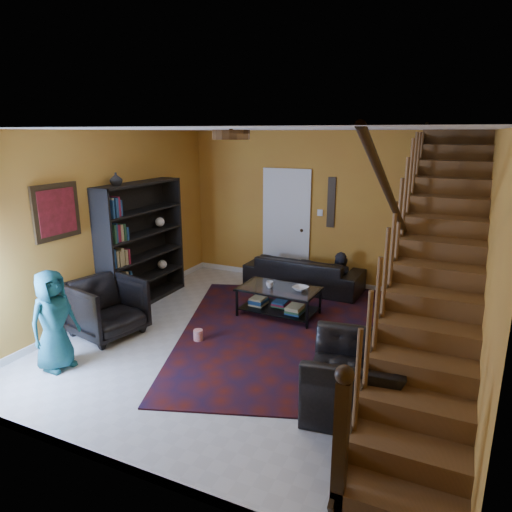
{
  "coord_description": "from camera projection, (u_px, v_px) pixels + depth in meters",
  "views": [
    {
      "loc": [
        2.32,
        -5.21,
        2.76
      ],
      "look_at": [
        -0.26,
        0.4,
        1.08
      ],
      "focal_mm": 32.0,
      "sensor_mm": 36.0,
      "label": 1
    }
  ],
  "objects": [
    {
      "name": "person_adult_a",
      "position": [
        339.0,
        285.0,
        8.06
      ],
      "size": [
        0.45,
        0.31,
        1.21
      ],
      "primitive_type": "imported",
      "rotation": [
        0.0,
        0.0,
        3.18
      ],
      "color": "black",
      "rests_on": "sofa"
    },
    {
      "name": "wall_hanging",
      "position": [
        331.0,
        202.0,
        8.16
      ],
      "size": [
        0.14,
        0.03,
        0.9
      ],
      "primitive_type": "cube",
      "color": "black",
      "rests_on": "room"
    },
    {
      "name": "floor",
      "position": [
        261.0,
        342.0,
        6.23
      ],
      "size": [
        5.5,
        5.5,
        0.0
      ],
      "primitive_type": "plane",
      "color": "beige",
      "rests_on": "ground"
    },
    {
      "name": "door",
      "position": [
        286.0,
        227.0,
        8.63
      ],
      "size": [
        0.82,
        0.05,
        2.05
      ],
      "primitive_type": "cube",
      "color": "silver",
      "rests_on": "floor"
    },
    {
      "name": "bowl",
      "position": [
        300.0,
        288.0,
        6.88
      ],
      "size": [
        0.28,
        0.28,
        0.06
      ],
      "primitive_type": "imported",
      "rotation": [
        0.0,
        0.0,
        -0.26
      ],
      "color": "#999999",
      "rests_on": "coffee_table"
    },
    {
      "name": "armchair_right",
      "position": [
        355.0,
        378.0,
        4.63
      ],
      "size": [
        1.09,
        1.2,
        0.71
      ],
      "primitive_type": "imported",
      "rotation": [
        0.0,
        0.0,
        -1.44
      ],
      "color": "black",
      "rests_on": "floor"
    },
    {
      "name": "ceiling_fixture",
      "position": [
        231.0,
        135.0,
        4.81
      ],
      "size": [
        0.4,
        0.4,
        0.1
      ],
      "primitive_type": "cylinder",
      "color": "#3F2814",
      "rests_on": "room"
    },
    {
      "name": "bookshelf",
      "position": [
        143.0,
        246.0,
        7.47
      ],
      "size": [
        0.35,
        1.8,
        2.0
      ],
      "color": "black",
      "rests_on": "floor"
    },
    {
      "name": "rug",
      "position": [
        307.0,
        334.0,
        6.45
      ],
      "size": [
        4.62,
        4.93,
        0.02
      ],
      "primitive_type": "cube",
      "rotation": [
        0.0,
        0.0,
        0.33
      ],
      "color": "#41110B",
      "rests_on": "floor"
    },
    {
      "name": "coffee_table",
      "position": [
        279.0,
        300.0,
        7.04
      ],
      "size": [
        1.23,
        0.75,
        0.46
      ],
      "rotation": [
        0.0,
        0.0,
        -0.05
      ],
      "color": "black",
      "rests_on": "floor"
    },
    {
      "name": "popcorn_bucket",
      "position": [
        198.0,
        335.0,
        6.21
      ],
      "size": [
        0.15,
        0.15,
        0.15
      ],
      "primitive_type": "cylinder",
      "rotation": [
        0.0,
        0.0,
        0.2
      ],
      "color": "red",
      "rests_on": "rug"
    },
    {
      "name": "cup_b",
      "position": [
        270.0,
        285.0,
        6.99
      ],
      "size": [
        0.12,
        0.12,
        0.1
      ],
      "primitive_type": "imported",
      "rotation": [
        0.0,
        0.0,
        0.2
      ],
      "color": "#999999",
      "rests_on": "coffee_table"
    },
    {
      "name": "room",
      "position": [
        223.0,
        294.0,
        7.92
      ],
      "size": [
        5.5,
        5.5,
        5.5
      ],
      "color": "gold",
      "rests_on": "ground"
    },
    {
      "name": "person_adult_b",
      "position": [
        338.0,
        287.0,
        8.08
      ],
      "size": [
        0.59,
        0.48,
        1.13
      ],
      "primitive_type": "imported",
      "rotation": [
        0.0,
        0.0,
        3.23
      ],
      "color": "black",
      "rests_on": "sofa"
    },
    {
      "name": "armchair_left",
      "position": [
        107.0,
        308.0,
        6.35
      ],
      "size": [
        1.05,
        1.03,
        0.81
      ],
      "primitive_type": "imported",
      "rotation": [
        0.0,
        0.0,
        1.36
      ],
      "color": "black",
      "rests_on": "floor"
    },
    {
      "name": "staircase",
      "position": [
        438.0,
        261.0,
        5.01
      ],
      "size": [
        0.95,
        5.02,
        3.18
      ],
      "color": "brown",
      "rests_on": "floor"
    },
    {
      "name": "cup_a",
      "position": [
        270.0,
        284.0,
        7.03
      ],
      "size": [
        0.11,
        0.11,
        0.09
      ],
      "primitive_type": "imported",
      "rotation": [
        0.0,
        0.0,
        0.01
      ],
      "color": "#999999",
      "rests_on": "coffee_table"
    },
    {
      "name": "sofa",
      "position": [
        304.0,
        273.0,
        8.24
      ],
      "size": [
        2.11,
        0.89,
        0.61
      ],
      "primitive_type": "imported",
      "rotation": [
        0.0,
        0.0,
        3.1
      ],
      "color": "black",
      "rests_on": "floor"
    },
    {
      "name": "framed_picture",
      "position": [
        56.0,
        212.0,
        6.02
      ],
      "size": [
        0.04,
        0.74,
        0.74
      ],
      "primitive_type": "cube",
      "color": "maroon",
      "rests_on": "room"
    },
    {
      "name": "vase",
      "position": [
        116.0,
        179.0,
        6.74
      ],
      "size": [
        0.18,
        0.18,
        0.19
      ],
      "primitive_type": "imported",
      "color": "#999999",
      "rests_on": "bookshelf"
    },
    {
      "name": "person_child",
      "position": [
        53.0,
        320.0,
        5.39
      ],
      "size": [
        0.46,
        0.64,
        1.23
      ],
      "primitive_type": "imported",
      "rotation": [
        0.0,
        0.0,
        1.46
      ],
      "color": "#18595B",
      "rests_on": "armchair_left"
    }
  ]
}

